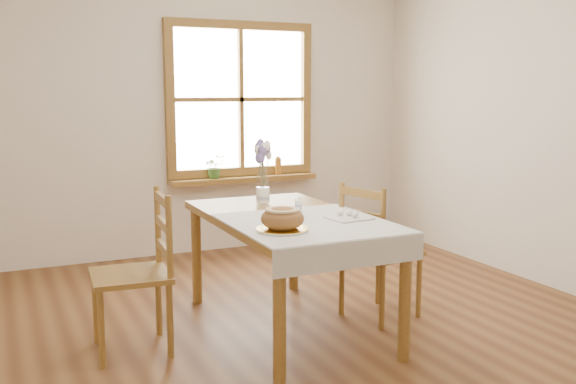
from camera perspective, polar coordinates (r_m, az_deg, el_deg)
name	(u,v)px	position (r m, az deg, el deg)	size (l,w,h in m)	color
ground	(308,344)	(4.04, 1.83, -13.33)	(5.00, 5.00, 0.00)	brown
room_walls	(310,60)	(3.74, 1.97, 11.63)	(4.60, 5.10, 2.65)	silver
window	(240,99)	(6.20, -4.25, 8.21)	(1.46, 0.08, 1.46)	olive
window_sill	(244,179)	(6.20, -3.94, 1.16)	(1.46, 0.20, 0.05)	olive
dining_table	(288,228)	(4.10, 0.00, -3.25)	(0.90, 1.60, 0.75)	olive
table_linen	(309,223)	(3.81, 1.92, -2.80)	(0.91, 0.99, 0.01)	silver
chair_left	(130,273)	(3.90, -13.85, -6.99)	(0.45, 0.47, 0.95)	olive
chair_right	(381,250)	(4.42, 8.26, -5.13)	(0.43, 0.45, 0.93)	olive
bread_plate	(282,230)	(3.58, -0.50, -3.36)	(0.28, 0.28, 0.02)	white
bread_loaf	(282,217)	(3.57, -0.50, -2.20)	(0.24, 0.24, 0.13)	olive
egg_napkin	(349,218)	(3.93, 5.48, -2.31)	(0.24, 0.21, 0.01)	silver
eggs	(349,214)	(3.93, 5.49, -1.94)	(0.19, 0.17, 0.04)	white
salt_shaker	(298,206)	(4.12, 0.91, -1.22)	(0.04, 0.04, 0.09)	white
pepper_shaker	(298,204)	(4.19, 0.92, -1.05)	(0.05, 0.05, 0.09)	white
flower_vase	(263,196)	(4.50, -2.24, -0.35)	(0.10, 0.10, 0.11)	white
lavender_bouquet	(263,166)	(4.47, -2.26, 2.35)	(0.17, 0.17, 0.32)	#635292
potted_plant	(215,169)	(6.08, -6.54, 2.04)	(0.20, 0.22, 0.17)	#40732E
amber_bottle	(278,165)	(6.32, -0.89, 2.40)	(0.07, 0.07, 0.18)	#A8691F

